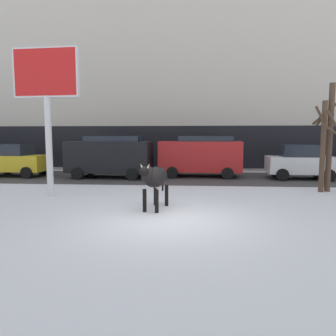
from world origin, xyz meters
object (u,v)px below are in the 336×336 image
(car_black_van, at_px, (110,155))
(car_yellow_hatchback, at_px, (16,160))
(car_red_van, at_px, (201,155))
(car_white_hatchback, at_px, (300,162))
(cow_black, at_px, (155,178))
(pedestrian_near_billboard, at_px, (127,158))
(bare_tree_left_lot, at_px, (329,135))
(billboard, at_px, (46,82))
(bare_tree_right_lot, at_px, (324,145))

(car_black_van, bearing_deg, car_yellow_hatchback, 178.07)
(car_black_van, height_order, car_red_van, same)
(car_black_van, bearing_deg, car_white_hatchback, 1.01)
(cow_black, height_order, car_red_van, car_red_van)
(pedestrian_near_billboard, height_order, bare_tree_left_lot, bare_tree_left_lot)
(billboard, xyz_separation_m, car_white_hatchback, (11.27, 5.62, -3.39))
(cow_black, distance_m, bare_tree_right_lot, 7.46)
(car_white_hatchback, height_order, pedestrian_near_billboard, car_white_hatchback)
(pedestrian_near_billboard, bearing_deg, bare_tree_right_lot, -37.19)
(car_black_van, height_order, pedestrian_near_billboard, car_black_van)
(cow_black, relative_size, car_black_van, 0.41)
(car_black_van, xyz_separation_m, pedestrian_near_billboard, (0.18, 3.58, -0.36))
(car_red_van, bearing_deg, car_black_van, -170.91)
(car_white_hatchback, bearing_deg, car_black_van, -178.99)
(car_red_van, bearing_deg, car_yellow_hatchback, -176.68)
(cow_black, relative_size, bare_tree_left_lot, 0.43)
(car_black_van, height_order, car_white_hatchback, car_black_van)
(car_yellow_hatchback, bearing_deg, car_black_van, -1.93)
(billboard, height_order, car_white_hatchback, billboard)
(bare_tree_right_lot, bearing_deg, billboard, -171.35)
(billboard, xyz_separation_m, pedestrian_near_billboard, (1.09, 9.01, -3.43))
(pedestrian_near_billboard, relative_size, bare_tree_left_lot, 0.39)
(billboard, distance_m, bare_tree_left_lot, 11.41)
(billboard, distance_m, pedestrian_near_billboard, 9.71)
(billboard, height_order, pedestrian_near_billboard, billboard)
(car_yellow_hatchback, height_order, bare_tree_left_lot, bare_tree_left_lot)
(billboard, bearing_deg, bare_tree_left_lot, 9.77)
(car_yellow_hatchback, bearing_deg, car_red_van, 3.32)
(cow_black, xyz_separation_m, car_white_hatchback, (6.99, 7.47, -0.07))
(cow_black, relative_size, pedestrian_near_billboard, 1.12)
(pedestrian_near_billboard, bearing_deg, car_yellow_hatchback, -149.69)
(car_red_van, relative_size, car_white_hatchback, 1.31)
(bare_tree_right_lot, bearing_deg, car_white_hatchback, 83.32)
(car_white_hatchback, bearing_deg, car_yellow_hatchback, 179.98)
(car_white_hatchback, xyz_separation_m, pedestrian_near_billboard, (-10.18, 3.39, -0.05))
(car_white_hatchback, height_order, bare_tree_left_lot, bare_tree_left_lot)
(cow_black, xyz_separation_m, bare_tree_right_lot, (6.53, 3.49, 0.97))
(billboard, relative_size, car_red_van, 1.19)
(car_yellow_hatchback, relative_size, car_white_hatchback, 1.00)
(cow_black, xyz_separation_m, car_yellow_hatchback, (-8.98, 7.47, -0.07))
(pedestrian_near_billboard, bearing_deg, cow_black, -73.65)
(billboard, height_order, car_yellow_hatchback, billboard)
(cow_black, bearing_deg, pedestrian_near_billboard, 106.35)
(car_yellow_hatchback, xyz_separation_m, car_black_van, (5.61, -0.19, 0.32))
(cow_black, xyz_separation_m, bare_tree_left_lot, (6.80, 3.75, 1.37))
(bare_tree_left_lot, bearing_deg, car_black_van, 160.85)
(billboard, height_order, car_red_van, billboard)
(car_black_van, xyz_separation_m, car_white_hatchback, (10.36, 0.18, -0.32))
(car_yellow_hatchback, bearing_deg, bare_tree_left_lot, -13.27)
(billboard, xyz_separation_m, car_black_van, (0.91, 5.44, -3.07))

